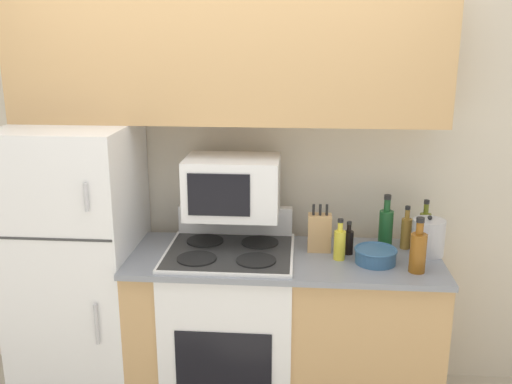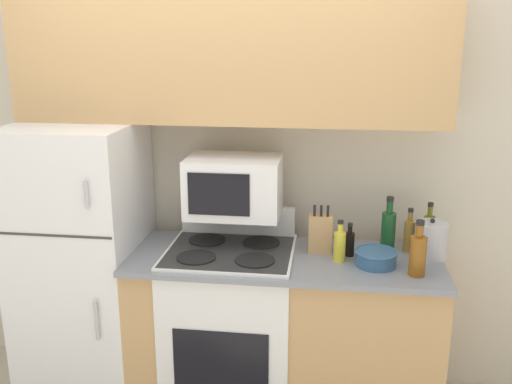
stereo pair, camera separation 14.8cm
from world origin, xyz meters
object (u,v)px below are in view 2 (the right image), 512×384
Objects in this scene: bottle_cooking_spray at (340,245)px; bottle_olive_oil at (429,231)px; knife_block at (321,234)px; bottle_whiskey at (418,254)px; bottle_wine_green at (388,229)px; refrigerator at (84,263)px; bowl at (376,257)px; stove at (231,326)px; microwave at (234,186)px; kettle at (431,240)px; bottle_vinegar at (409,234)px; bottle_soy_sauce at (349,243)px.

bottle_olive_oil reaches higher than bottle_cooking_spray.
bottle_whiskey reaches higher than knife_block.
bottle_olive_oil is at bearing 14.56° from bottle_wine_green.
refrigerator is at bearing 173.42° from bottle_whiskey.
bowl is at bearing -136.75° from bottle_olive_oil.
refrigerator is 6.12× the size of bottle_olive_oil.
bottle_whiskey is (0.11, -0.32, -0.01)m from bottle_wine_green.
bottle_whiskey is at bearing -70.79° from bottle_wine_green.
knife_block is 1.21× the size of bowl.
refrigerator reaches higher than stove.
microwave reaches higher than bowl.
knife_block reaches higher than bottle_cooking_spray.
microwave reaches higher than knife_block.
microwave reaches higher than stove.
refrigerator is at bearing -176.17° from bottle_wine_green.
microwave is at bearing 177.90° from kettle.
bottle_vinegar is 0.32m from bottle_whiskey.
bottle_wine_green is 0.34m from bottle_whiskey.
bottle_wine_green is 0.23m from kettle.
refrigerator reaches higher than bottle_vinegar.
stove is at bearing 175.22° from bowl.
bottle_whiskey reaches higher than bottle_vinegar.
kettle is (-0.01, -0.14, -0.01)m from bottle_olive_oil.
stove is 1.18m from kettle.
bottle_olive_oil is 0.39m from bottle_whiskey.
refrigerator is 1.49m from bottle_soy_sauce.
kettle is (1.05, 0.08, 0.53)m from stove.
knife_block is at bearing -3.29° from microwave.
bottle_olive_oil is at bearing 11.56° from stove.
kettle reaches higher than stove.
bottle_wine_green is at bearing 3.12° from microwave.
refrigerator reaches higher than knife_block.
bottle_wine_green is (1.69, 0.11, 0.24)m from refrigerator.
bottle_olive_oil is at bearing 21.03° from bottle_soy_sauce.
knife_block is 0.94× the size of bottle_whiskey.
stove is at bearing -169.71° from knife_block.
stove is 5.06× the size of kettle.
bottle_olive_oil is 0.14m from kettle.
bottle_olive_oil is at bearing 26.88° from bottle_vinegar.
knife_block is 0.16m from bottle_soy_sauce.
bottle_olive_oil is (0.58, 0.13, -0.00)m from knife_block.
bottle_wine_green is 1.36× the size of bottle_cooking_spray.
bowl is 0.99× the size of bottle_cooking_spray.
kettle is at bearing 0.89° from refrigerator.
bottle_whiskey is (0.95, -0.16, 0.54)m from stove.
bottle_soy_sauce is at bearing -176.78° from kettle.
bottle_vinegar reaches higher than kettle.
refrigerator is 0.98m from microwave.
bottle_wine_green is at bearing 70.85° from bowl.
refrigerator is at bearing -179.11° from kettle.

